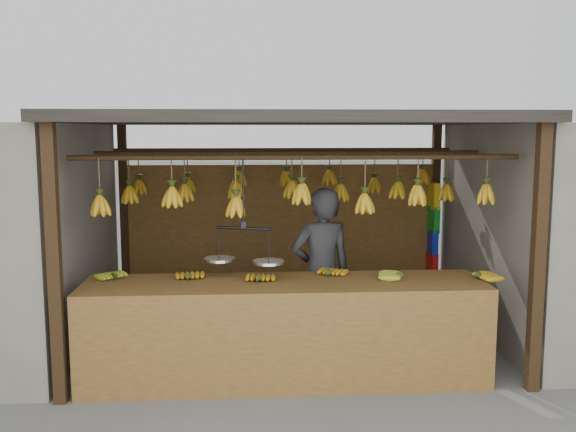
{
  "coord_description": "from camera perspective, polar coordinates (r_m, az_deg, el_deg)",
  "views": [
    {
      "loc": [
        -0.45,
        -6.66,
        2.24
      ],
      "look_at": [
        0.0,
        0.3,
        1.3
      ],
      "focal_mm": 40.0,
      "sensor_mm": 36.0,
      "label": 1
    }
  ],
  "objects": [
    {
      "name": "counter",
      "position": [
        5.66,
        -0.19,
        -8.05
      ],
      "size": [
        3.68,
        0.81,
        0.96
      ],
      "color": "brown",
      "rests_on": "ground"
    },
    {
      "name": "stall",
      "position": [
        7.01,
        -0.02,
        5.48
      ],
      "size": [
        4.3,
        3.3,
        2.4
      ],
      "color": "black",
      "rests_on": "ground"
    },
    {
      "name": "ground",
      "position": [
        7.05,
        0.16,
        -10.87
      ],
      "size": [
        80.0,
        80.0,
        0.0
      ],
      "primitive_type": "plane",
      "color": "#5B5B57"
    },
    {
      "name": "balance_scale",
      "position": [
        5.77,
        -3.95,
        -3.5
      ],
      "size": [
        0.72,
        0.43,
        0.94
      ],
      "color": "black",
      "rests_on": "ground"
    },
    {
      "name": "hanging_bananas",
      "position": [
        6.71,
        0.21,
        2.33
      ],
      "size": [
        3.62,
        2.25,
        0.4
      ],
      "color": "#BB8713",
      "rests_on": "ground"
    },
    {
      "name": "bag_bundles",
      "position": [
        8.46,
        12.76,
        -1.28
      ],
      "size": [
        0.08,
        0.26,
        1.25
      ],
      "color": "yellow",
      "rests_on": "ground"
    },
    {
      "name": "vendor",
      "position": [
        6.33,
        2.97,
        -5.09
      ],
      "size": [
        0.69,
        0.53,
        1.69
      ],
      "primitive_type": "imported",
      "rotation": [
        0.0,
        0.0,
        3.36
      ],
      "color": "#262628",
      "rests_on": "ground"
    }
  ]
}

